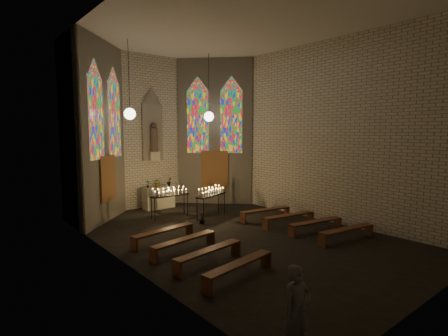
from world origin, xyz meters
The scene contains 18 objects.
floor centered at (0.00, 0.00, 0.00)m, with size 12.00×12.00×0.00m, color black.
room centered at (0.00, 3.37, 3.72)m, with size 8.22×12.43×7.00m.
altar centered at (0.00, 5.45, 0.50)m, with size 1.40×0.60×1.00m, color beige.
flower_vase_left centered at (-0.50, 5.52, 1.17)m, with size 0.18×0.12×0.34m, color #4C723F.
flower_vase_center centered at (-0.07, 5.38, 1.22)m, with size 0.40×0.35×0.44m, color #4C723F.
flower_vase_right centered at (0.55, 5.40, 1.20)m, with size 0.22×0.18×0.40m, color #4C723F.
aisle_flower_pot centered at (-0.04, 1.97, 0.20)m, with size 0.23×0.23×0.40m, color #4C723F.
votive_stand_left centered at (-0.49, 3.60, 1.01)m, with size 1.62×0.45×1.18m.
votive_stand_right centered at (0.75, 2.42, 1.05)m, with size 1.71×0.94×1.23m.
pew_left_0 centered at (-2.32, 0.88, 0.35)m, with size 2.27×0.65×0.43m.
pew_right_0 centered at (2.32, 0.88, 0.35)m, with size 2.27×0.65×0.43m.
pew_left_1 centered at (-2.32, -0.32, 0.35)m, with size 2.27×0.65×0.43m.
pew_right_1 centered at (2.32, -0.32, 0.35)m, with size 2.27×0.65×0.43m.
pew_left_2 centered at (-2.32, -1.52, 0.35)m, with size 2.27×0.65×0.43m.
pew_right_2 centered at (2.32, -1.52, 0.35)m, with size 2.27×0.65×0.43m.
pew_left_3 centered at (-2.32, -2.72, 0.35)m, with size 2.27×0.65×0.43m.
pew_right_3 centered at (2.32, -2.72, 0.35)m, with size 2.27×0.65×0.43m.
visitor centered at (-3.50, -5.40, 0.73)m, with size 0.53×0.35×1.46m, color #555560.
Camera 1 is at (-7.67, -8.70, 3.52)m, focal length 28.00 mm.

